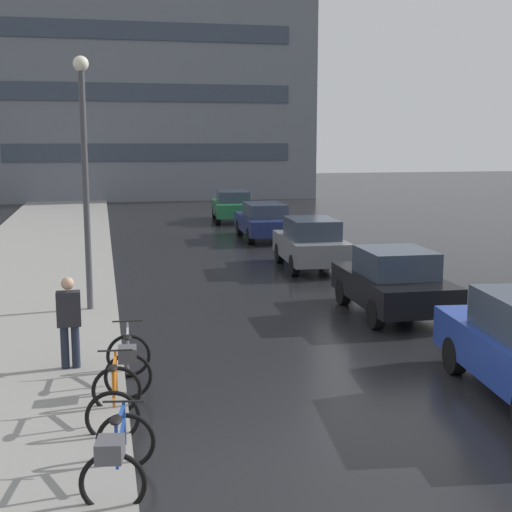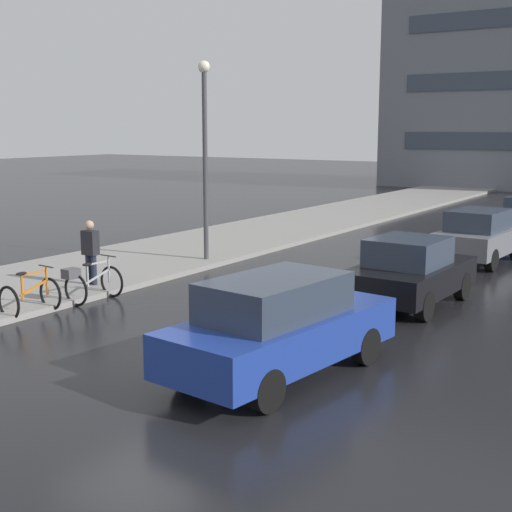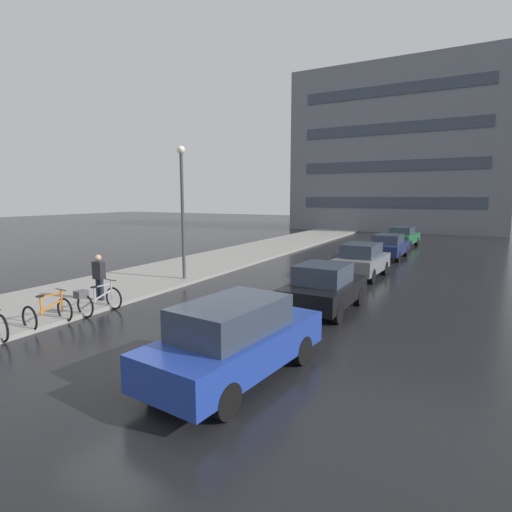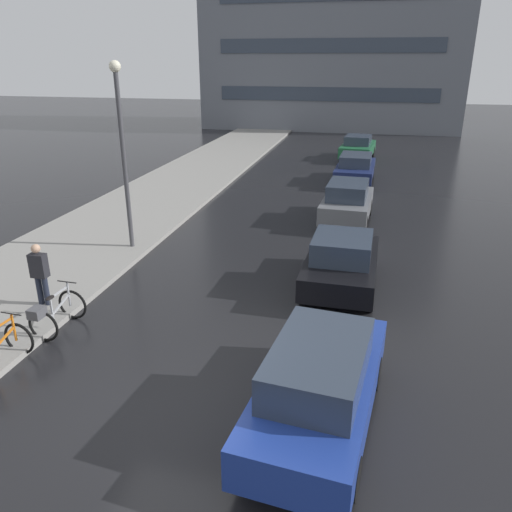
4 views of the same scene
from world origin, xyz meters
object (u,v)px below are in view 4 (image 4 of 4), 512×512
Objects in this scene: car_navy at (355,168)px; bicycle_third at (54,313)px; car_blue at (319,384)px; car_black at (341,262)px; streetlamp at (122,141)px; car_grey at (347,202)px; bicycle_second at (0,350)px; car_green at (358,147)px; pedestrian at (40,273)px.

bicycle_third is at bearing -110.02° from car_navy.
car_black is at bearing 89.99° from car_blue.
streetlamp reaches higher than car_blue.
streetlamp is at bearing -145.55° from car_grey.
car_grey is at bearing 91.73° from car_black.
car_black is at bearing 39.56° from bicycle_second.
car_green is (-0.07, 13.10, -0.05)m from car_grey.
streetlamp reaches higher than bicycle_second.
car_blue is 2.60× the size of pedestrian.
pedestrian is at bearing 134.23° from bicycle_third.
car_green reaches higher than bicycle_second.
bicycle_third is (0.24, 1.48, 0.08)m from bicycle_second.
car_green is (-0.25, 24.74, -0.08)m from car_blue.
pedestrian reaches higher than bicycle_third.
car_navy is at bearing 69.98° from bicycle_third.
bicycle_second is 19.08m from car_navy.
car_black is at bearing -88.27° from car_grey.
bicycle_second is at bearing -104.15° from car_green.
pedestrian is (-7.11, -2.86, 0.21)m from car_black.
bicycle_second is 0.28× the size of car_green.
car_blue is at bearing -16.16° from bicycle_third.
car_green is at bearing 69.55° from streetlamp.
car_blue is at bearing -89.56° from car_navy.
car_green is (-0.11, 6.41, 0.00)m from car_navy.
car_grey is at bearing 90.89° from car_blue.
car_green is 23.03m from pedestrian.
streetlamp is (-6.66, -4.57, 2.74)m from car_grey.
car_green is (-0.26, 19.13, -0.02)m from car_black.
streetlamp is at bearing 167.90° from car_black.
car_blue is (6.17, -1.79, 0.35)m from bicycle_third.
car_grey reaches higher than bicycle_second.
pedestrian is at bearing 158.83° from car_blue.
car_green is at bearing 90.76° from car_black.
streetlamp is (-0.67, 5.29, 3.05)m from bicycle_third.
bicycle_third is 17.61m from car_navy.
bicycle_third is 11.54m from car_grey.
car_navy is at bearing 90.64° from car_black.
car_blue is 11.65m from car_grey.
bicycle_second is at bearing -140.44° from car_black.
car_blue is 10.21m from streetlamp.
car_grey reaches higher than car_black.
car_blue is 1.18× the size of car_grey.
bicycle_third is 6.14m from streetlamp.
car_navy is at bearing 89.66° from car_grey.
car_blue is (6.41, -0.31, 0.43)m from bicycle_second.
car_green is (5.92, 22.96, 0.26)m from bicycle_third.
bicycle_third is at bearing 163.84° from car_blue.
pedestrian is (-0.94, 0.97, 0.49)m from bicycle_third.
bicycle_third is at bearing -45.77° from pedestrian.
bicycle_third is 0.37× the size of car_grey.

